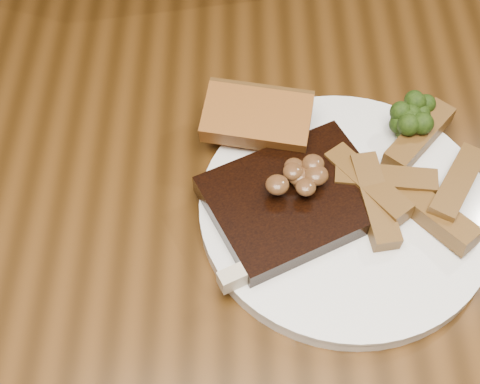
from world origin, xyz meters
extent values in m
cube|color=#45280D|center=(0.00, 0.00, 0.73)|extent=(1.60, 0.90, 0.04)
cube|color=black|center=(-0.11, 0.60, 0.47)|extent=(0.58, 0.58, 0.04)
cylinder|color=black|center=(0.13, 0.71, 0.22)|extent=(0.04, 0.04, 0.45)
cylinder|color=black|center=(-0.22, 0.84, 0.22)|extent=(0.04, 0.04, 0.45)
cylinder|color=black|center=(0.01, 0.37, 0.22)|extent=(0.04, 0.04, 0.45)
cylinder|color=black|center=(-0.34, 0.49, 0.22)|extent=(0.04, 0.04, 0.45)
cylinder|color=white|center=(0.09, 0.01, 0.76)|extent=(0.29, 0.29, 0.01)
cube|color=black|center=(0.04, 0.02, 0.77)|extent=(0.18, 0.17, 0.02)
cube|color=#BCAE92|center=(0.04, -0.04, 0.77)|extent=(0.14, 0.08, 0.02)
cube|color=brown|center=(0.01, 0.09, 0.77)|extent=(0.11, 0.07, 0.02)
camera|label=1|loc=(0.00, -0.32, 1.27)|focal=50.00mm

